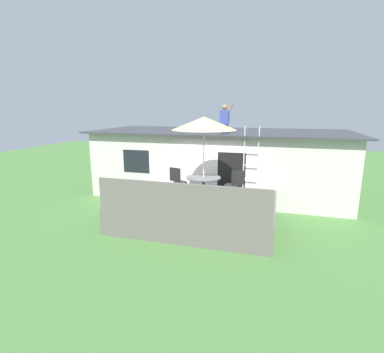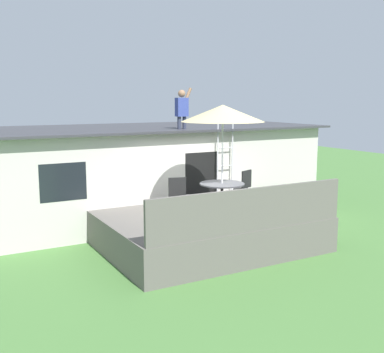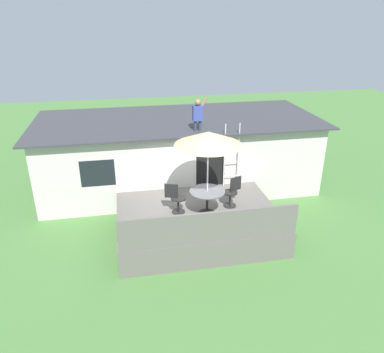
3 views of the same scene
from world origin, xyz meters
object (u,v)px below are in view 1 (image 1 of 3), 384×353
object	(u,v)px
patio_umbrella	(204,123)
step_ladder	(251,158)
patio_table	(204,182)
patio_chair_left	(178,182)
patio_chair_right	(234,186)
person_figure	(225,117)

from	to	relation	value
patio_umbrella	step_ladder	size ratio (longest dim) A/B	1.15
patio_table	patio_umbrella	world-z (taller)	patio_umbrella
patio_umbrella	patio_chair_left	distance (m)	2.11
patio_umbrella	step_ladder	world-z (taller)	patio_umbrella
step_ladder	patio_chair_right	distance (m)	1.60
step_ladder	patio_chair_right	xyz separation A→B (m)	(-0.36, -1.42, -0.64)
patio_table	patio_chair_left	bearing A→B (deg)	163.83
person_figure	patio_chair_right	xyz separation A→B (m)	(0.68, -1.96, -2.02)
patio_table	patio_umbrella	distance (m)	1.76
patio_table	patio_chair_left	size ratio (longest dim) A/B	1.13
patio_table	person_figure	world-z (taller)	person_figure
patio_umbrella	patio_chair_right	xyz separation A→B (m)	(0.87, 0.36, -1.89)
person_figure	patio_chair_right	world-z (taller)	person_figure
patio_umbrella	person_figure	distance (m)	2.33
step_ladder	patio_chair_right	bearing A→B (deg)	-104.38
patio_chair_left	patio_chair_right	bearing A→B (deg)	19.43
person_figure	patio_chair_left	distance (m)	3.08
patio_umbrella	person_figure	size ratio (longest dim) A/B	2.29
patio_table	patio_chair_left	xyz separation A→B (m)	(-0.89, 0.26, -0.13)
step_ladder	patio_chair_right	world-z (taller)	step_ladder
patio_umbrella	step_ladder	bearing A→B (deg)	55.28
step_ladder	patio_chair_left	size ratio (longest dim) A/B	2.39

